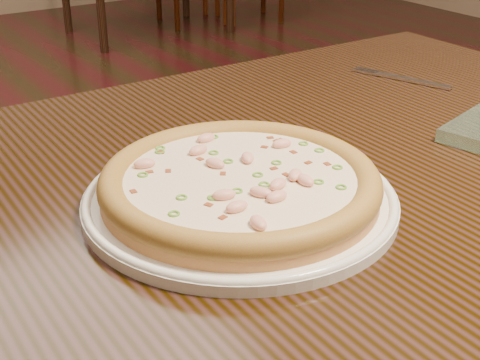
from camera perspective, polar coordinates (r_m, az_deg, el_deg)
hero_table at (r=0.87m, az=4.84°, el=-4.49°), size 1.20×0.80×0.75m
plate at (r=0.72m, az=-0.00°, el=-1.53°), size 0.34×0.34×0.02m
pizza at (r=0.71m, az=0.00°, el=-0.21°), size 0.30×0.30×0.03m
fork at (r=1.15m, az=13.87°, el=8.40°), size 0.07×0.17×0.00m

